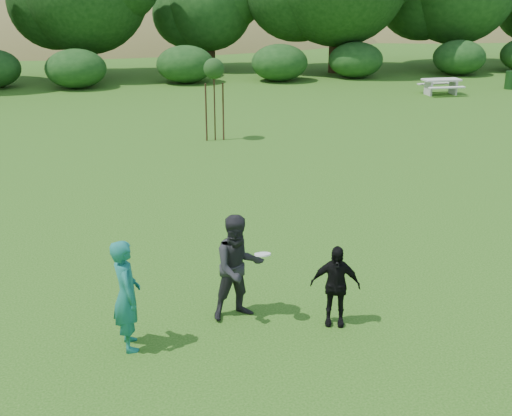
{
  "coord_description": "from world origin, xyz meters",
  "views": [
    {
      "loc": [
        -2.47,
        -8.82,
        5.52
      ],
      "look_at": [
        0.0,
        3.0,
        1.1
      ],
      "focal_mm": 45.0,
      "sensor_mm": 36.0,
      "label": 1
    }
  ],
  "objects_px": {
    "player_teal": "(127,295)",
    "picnic_table": "(441,84)",
    "trash_can_near": "(511,80)",
    "sapling": "(214,71)",
    "player_black": "(335,285)",
    "player_grey": "(238,267)"
  },
  "relations": [
    {
      "from": "player_teal",
      "to": "picnic_table",
      "type": "bearing_deg",
      "value": -46.14
    },
    {
      "from": "player_black",
      "to": "trash_can_near",
      "type": "height_order",
      "value": "player_black"
    },
    {
      "from": "player_black",
      "to": "player_teal",
      "type": "bearing_deg",
      "value": -161.4
    },
    {
      "from": "player_black",
      "to": "picnic_table",
      "type": "relative_size",
      "value": 0.78
    },
    {
      "from": "player_grey",
      "to": "sapling",
      "type": "xyz_separation_m",
      "value": [
        1.41,
        12.35,
        1.5
      ]
    },
    {
      "from": "player_teal",
      "to": "trash_can_near",
      "type": "distance_m",
      "value": 28.36
    },
    {
      "from": "player_grey",
      "to": "sapling",
      "type": "bearing_deg",
      "value": 72.29
    },
    {
      "from": "player_teal",
      "to": "trash_can_near",
      "type": "relative_size",
      "value": 2.01
    },
    {
      "from": "trash_can_near",
      "to": "picnic_table",
      "type": "relative_size",
      "value": 0.5
    },
    {
      "from": "player_teal",
      "to": "picnic_table",
      "type": "relative_size",
      "value": 1.0
    },
    {
      "from": "trash_can_near",
      "to": "sapling",
      "type": "bearing_deg",
      "value": -155.08
    },
    {
      "from": "player_grey",
      "to": "player_black",
      "type": "distance_m",
      "value": 1.63
    },
    {
      "from": "player_teal",
      "to": "sapling",
      "type": "height_order",
      "value": "sapling"
    },
    {
      "from": "player_teal",
      "to": "player_black",
      "type": "distance_m",
      "value": 3.37
    },
    {
      "from": "player_teal",
      "to": "picnic_table",
      "type": "height_order",
      "value": "player_teal"
    },
    {
      "from": "trash_can_near",
      "to": "picnic_table",
      "type": "bearing_deg",
      "value": -169.19
    },
    {
      "from": "player_grey",
      "to": "picnic_table",
      "type": "distance_m",
      "value": 23.37
    },
    {
      "from": "player_grey",
      "to": "picnic_table",
      "type": "height_order",
      "value": "player_grey"
    },
    {
      "from": "player_teal",
      "to": "player_grey",
      "type": "xyz_separation_m",
      "value": [
        1.85,
        0.58,
        0.02
      ]
    },
    {
      "from": "player_black",
      "to": "picnic_table",
      "type": "distance_m",
      "value": 23.0
    },
    {
      "from": "player_grey",
      "to": "player_black",
      "type": "xyz_separation_m",
      "value": [
        1.51,
        -0.55,
        -0.22
      ]
    },
    {
      "from": "player_teal",
      "to": "sapling",
      "type": "distance_m",
      "value": 13.42
    }
  ]
}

